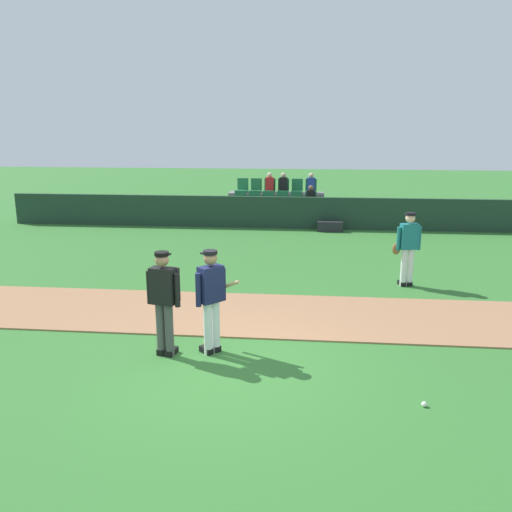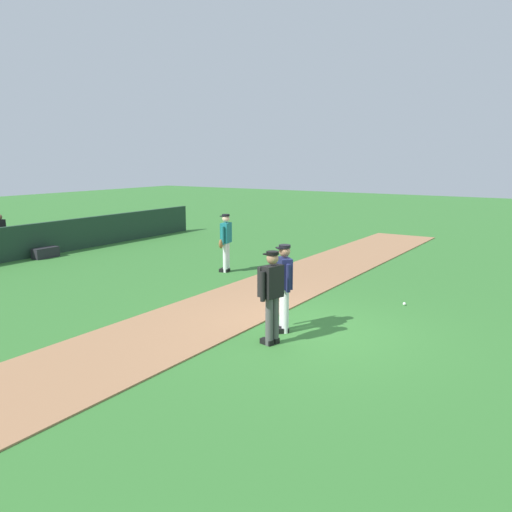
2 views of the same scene
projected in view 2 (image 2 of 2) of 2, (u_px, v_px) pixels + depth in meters
The scene contains 7 objects.
ground_plane at pixel (310, 332), 10.43m from camera, with size 80.00×80.00×0.00m, color #33702D.
infield_dirt_path at pixel (215, 313), 11.69m from camera, with size 28.00×2.54×0.03m, color #9E704C.
batter_navy_jersey at pixel (284, 284), 10.31m from camera, with size 0.74×0.68×1.76m.
umpire_home_plate at pixel (271, 292), 9.60m from camera, with size 0.58×0.37×1.76m.
runner_teal_jersey at pixel (226, 241), 15.76m from camera, with size 0.67×0.37×1.76m.
baseball at pixel (404, 304), 12.32m from camera, with size 0.07×0.07×0.07m, color white.
equipment_bag at pixel (45, 253), 18.14m from camera, with size 0.90×0.36×0.36m, color #232328.
Camera 2 is at (-8.96, -4.49, 3.43)m, focal length 36.77 mm.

